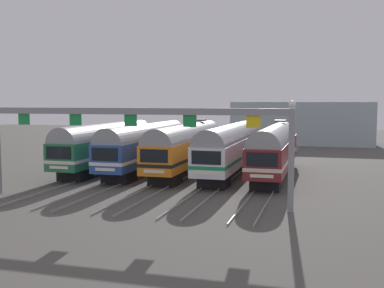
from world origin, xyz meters
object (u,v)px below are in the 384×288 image
object	(u,v)px
commuter_train_maroon	(275,148)
catenary_gantry	(131,126)
commuter_train_blue	(146,145)
commuter_train_orange	(187,146)
commuter_train_green	(107,144)
commuter_train_white	(230,147)

from	to	relation	value
commuter_train_maroon	catenary_gantry	xyz separation A→B (m)	(-8.36, -13.50, 2.57)
commuter_train_blue	catenary_gantry	size ratio (longest dim) A/B	0.82
commuter_train_orange	commuter_train_maroon	xyz separation A→B (m)	(8.36, 0.00, 0.00)
commuter_train_green	commuter_train_white	bearing A→B (deg)	0.00
commuter_train_green	commuter_train_orange	distance (m)	8.36
commuter_train_blue	commuter_train_orange	world-z (taller)	commuter_train_orange
commuter_train_green	commuter_train_white	size ratio (longest dim) A/B	1.00
catenary_gantry	commuter_train_orange	bearing A→B (deg)	90.00
commuter_train_maroon	catenary_gantry	world-z (taller)	catenary_gantry
commuter_train_green	catenary_gantry	xyz separation A→B (m)	(8.36, -13.49, 2.57)
commuter_train_green	commuter_train_maroon	world-z (taller)	commuter_train_maroon
commuter_train_maroon	commuter_train_green	bearing A→B (deg)	-179.99
commuter_train_orange	commuter_train_maroon	distance (m)	8.36
commuter_train_green	commuter_train_maroon	size ratio (longest dim) A/B	1.00
commuter_train_blue	commuter_train_orange	size ratio (longest dim) A/B	1.00
catenary_gantry	commuter_train_maroon	bearing A→B (deg)	58.23
commuter_train_green	commuter_train_blue	size ratio (longest dim) A/B	1.00
commuter_train_blue	commuter_train_white	size ratio (longest dim) A/B	1.00
commuter_train_green	commuter_train_orange	xyz separation A→B (m)	(8.36, 0.00, 0.00)
commuter_train_green	commuter_train_orange	world-z (taller)	commuter_train_orange
commuter_train_blue	commuter_train_maroon	distance (m)	12.54
catenary_gantry	commuter_train_blue	bearing A→B (deg)	107.21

